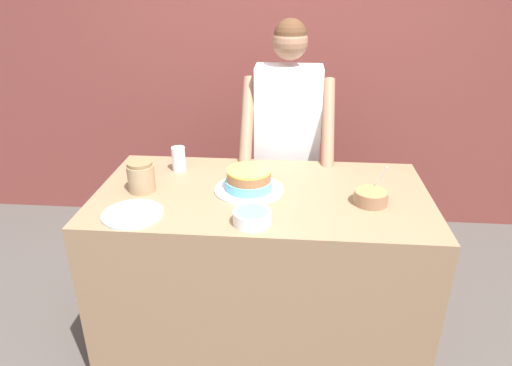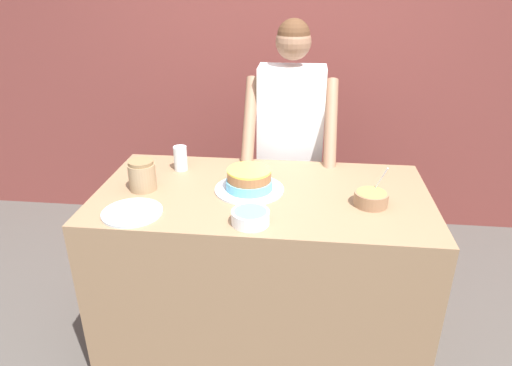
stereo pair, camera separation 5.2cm
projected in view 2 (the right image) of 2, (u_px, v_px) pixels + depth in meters
wall_back at (282, 63)px, 3.46m from camera, size 10.00×0.05×2.60m
counter at (262, 270)px, 2.46m from camera, size 1.65×0.86×0.94m
person_baker at (290, 133)px, 2.81m from camera, size 0.54×0.47×1.70m
cake at (249, 181)px, 2.26m from camera, size 0.35×0.35×0.11m
frosting_bowl_blue at (250, 217)px, 1.97m from camera, size 0.17×0.17×0.06m
frosting_bowl_olive at (371, 198)px, 2.12m from camera, size 0.16×0.16×0.18m
drinking_glass at (181, 158)px, 2.49m from camera, size 0.07×0.07×0.13m
ceramic_plate at (132, 212)px, 2.06m from camera, size 0.27×0.27×0.01m
stoneware_jar at (142, 175)px, 2.26m from camera, size 0.13×0.13×0.15m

